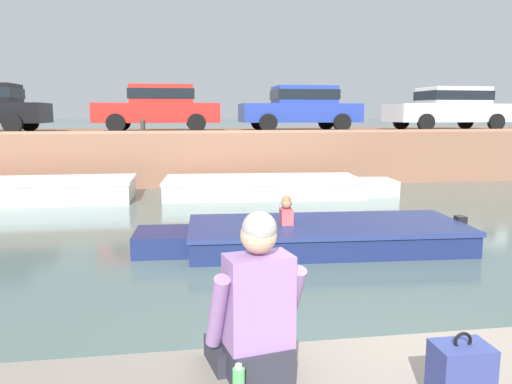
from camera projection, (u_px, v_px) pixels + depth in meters
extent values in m
plane|color=#4C605B|center=(272.00, 233.00, 9.65)|extent=(400.00, 400.00, 0.00)
cube|color=brown|center=(226.00, 153.00, 18.56)|extent=(60.00, 6.00, 1.69)
cube|color=#9F6C52|center=(235.00, 132.00, 15.61)|extent=(60.00, 0.24, 0.08)
cube|color=white|center=(26.00, 192.00, 13.12)|extent=(5.50, 1.97, 0.50)
cube|color=white|center=(25.00, 181.00, 13.07)|extent=(5.56, 2.03, 0.08)
cube|color=brown|center=(42.00, 185.00, 13.15)|extent=(0.25, 1.74, 0.06)
cube|color=white|center=(262.00, 188.00, 14.09)|extent=(5.55, 2.49, 0.42)
cube|color=white|center=(375.00, 187.00, 14.35)|extent=(1.16, 1.23, 0.42)
cube|color=white|center=(262.00, 179.00, 14.05)|extent=(5.61, 2.55, 0.08)
cube|color=brown|center=(248.00, 183.00, 14.03)|extent=(0.38, 1.90, 0.06)
cube|color=navy|center=(326.00, 237.00, 8.61)|extent=(4.73, 2.10, 0.35)
cube|color=navy|center=(163.00, 241.00, 8.34)|extent=(0.98, 1.07, 0.35)
cube|color=navy|center=(326.00, 225.00, 8.58)|extent=(4.80, 2.16, 0.08)
cube|color=brown|center=(346.00, 230.00, 8.63)|extent=(0.33, 1.68, 0.06)
cube|color=black|center=(460.00, 229.00, 8.83)|extent=(0.17, 0.21, 0.45)
cube|color=#C64C51|center=(286.00, 221.00, 8.50)|extent=(0.22, 0.33, 0.44)
sphere|color=#A37556|center=(286.00, 203.00, 8.45)|extent=(0.19, 0.19, 0.19)
sphere|color=olive|center=(286.00, 201.00, 8.44)|extent=(0.17, 0.17, 0.17)
cylinder|color=black|center=(12.00, 123.00, 15.28)|extent=(0.60, 0.19, 0.60)
cylinder|color=black|center=(29.00, 122.00, 16.95)|extent=(0.60, 0.19, 0.60)
cube|color=#B2231E|center=(157.00, 113.00, 16.73)|extent=(4.09, 1.76, 0.64)
cube|color=#B2231E|center=(162.00, 94.00, 16.66)|extent=(2.05, 1.54, 0.60)
cube|color=black|center=(162.00, 94.00, 16.66)|extent=(2.13, 1.58, 0.33)
cylinder|color=black|center=(116.00, 123.00, 15.71)|extent=(0.60, 0.18, 0.60)
cylinder|color=black|center=(122.00, 122.00, 17.46)|extent=(0.60, 0.18, 0.60)
cylinder|color=black|center=(196.00, 123.00, 16.10)|extent=(0.60, 0.18, 0.60)
cylinder|color=black|center=(195.00, 122.00, 17.85)|extent=(0.60, 0.18, 0.60)
cube|color=#233893|center=(299.00, 113.00, 17.46)|extent=(4.11, 1.80, 0.64)
cube|color=#233893|center=(304.00, 95.00, 17.39)|extent=(2.06, 1.58, 0.60)
cube|color=black|center=(304.00, 95.00, 17.39)|extent=(2.14, 1.61, 0.33)
cylinder|color=black|center=(268.00, 123.00, 16.43)|extent=(0.60, 0.18, 0.60)
cylinder|color=black|center=(259.00, 122.00, 18.20)|extent=(0.60, 0.18, 0.60)
cylinder|color=black|center=(342.00, 123.00, 16.82)|extent=(0.60, 0.18, 0.60)
cylinder|color=black|center=(326.00, 122.00, 18.60)|extent=(0.60, 0.18, 0.60)
cube|color=white|center=(448.00, 113.00, 18.31)|extent=(4.45, 1.95, 0.64)
cube|color=white|center=(453.00, 96.00, 18.24)|extent=(2.25, 1.65, 0.60)
cube|color=black|center=(453.00, 96.00, 18.24)|extent=(2.34, 1.69, 0.33)
cylinder|color=black|center=(426.00, 122.00, 17.22)|extent=(0.61, 0.20, 0.60)
cylinder|color=black|center=(401.00, 121.00, 18.99)|extent=(0.61, 0.20, 0.60)
cylinder|color=black|center=(496.00, 122.00, 17.72)|extent=(0.61, 0.20, 0.60)
cylinder|color=black|center=(466.00, 121.00, 19.50)|extent=(0.61, 0.20, 0.60)
cylinder|color=#2D2B28|center=(143.00, 128.00, 15.29)|extent=(0.14, 0.14, 0.35)
sphere|color=#2D2B28|center=(143.00, 121.00, 15.26)|extent=(0.15, 0.15, 0.15)
cube|color=#282833|center=(258.00, 362.00, 2.80)|extent=(0.39, 0.34, 0.20)
cube|color=#282833|center=(246.00, 350.00, 3.00)|extent=(0.49, 0.40, 0.14)
cube|color=#8C669E|center=(259.00, 301.00, 2.74)|extent=(0.40, 0.29, 0.52)
cylinder|color=#8C669E|center=(291.00, 302.00, 2.87)|extent=(0.14, 0.30, 0.47)
cylinder|color=#8C669E|center=(218.00, 312.00, 2.72)|extent=(0.14, 0.30, 0.47)
sphere|color=tan|center=(259.00, 235.00, 2.68)|extent=(0.20, 0.20, 0.20)
sphere|color=gray|center=(259.00, 228.00, 2.67)|extent=(0.19, 0.19, 0.19)
cylinder|color=white|center=(239.00, 367.00, 2.56)|extent=(0.04, 0.04, 0.02)
cube|color=navy|center=(460.00, 377.00, 2.51)|extent=(0.28, 0.20, 0.34)
cube|color=navy|center=(448.00, 375.00, 2.62)|extent=(0.22, 0.06, 0.18)
torus|color=black|center=(463.00, 341.00, 2.48)|extent=(0.10, 0.02, 0.10)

